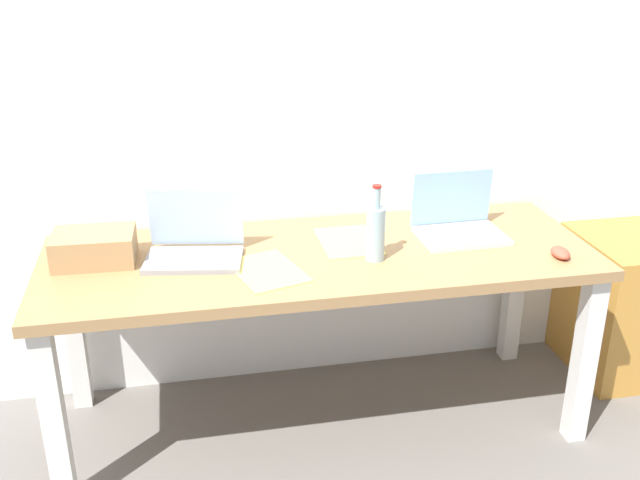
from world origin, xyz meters
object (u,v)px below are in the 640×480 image
Objects in this scene: desk at (320,275)px; computer_mouse at (560,253)px; laptop_right at (458,223)px; cardboard_box at (94,247)px; filing_cabinet at (622,304)px; laptop_left at (194,244)px; beer_bottle at (376,231)px.

computer_mouse is at bearing -13.78° from desk.
cardboard_box is (-1.33, 0.01, 0.01)m from laptop_right.
cardboard_box is 2.20m from filing_cabinet.
laptop_left is at bearing -5.56° from cardboard_box.
cardboard_box is 0.46× the size of filing_cabinet.
beer_bottle is at bearing -10.04° from cardboard_box.
desk is 0.28m from beer_bottle.
desk is 19.79× the size of computer_mouse.
desk is 0.86m from computer_mouse.
beer_bottle is at bearing -12.46° from laptop_left.
laptop_left reaches higher than computer_mouse.
beer_bottle is (0.62, -0.14, 0.05)m from laptop_left.
desk is at bearing -5.78° from laptop_left.
computer_mouse is at bearing -44.11° from laptop_right.
filing_cabinet is at bearing 10.88° from beer_bottle.
laptop_right is (0.99, 0.02, -0.00)m from laptop_left.
computer_mouse is (0.83, -0.20, 0.11)m from desk.
cardboard_box is at bearing 169.96° from beer_bottle.
desk is 0.80m from cardboard_box.
beer_bottle reaches higher than laptop_left.
laptop_left reaches higher than desk.
computer_mouse is at bearing -9.89° from cardboard_box.
cardboard_box is (-0.34, 0.03, 0.00)m from laptop_left.
beer_bottle is at bearing 176.45° from computer_mouse.
filing_cabinet is (1.36, 0.13, -0.33)m from desk.
cardboard_box is (-0.78, 0.08, 0.14)m from desk.
filing_cabinet is (1.18, 0.23, -0.52)m from beer_bottle.
laptop_right is 0.41m from beer_bottle.
laptop_left reaches higher than laptop_right.
desk is 7.13× the size of cardboard_box.
laptop_left is at bearing 174.22° from desk.
desk reaches higher than filing_cabinet.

